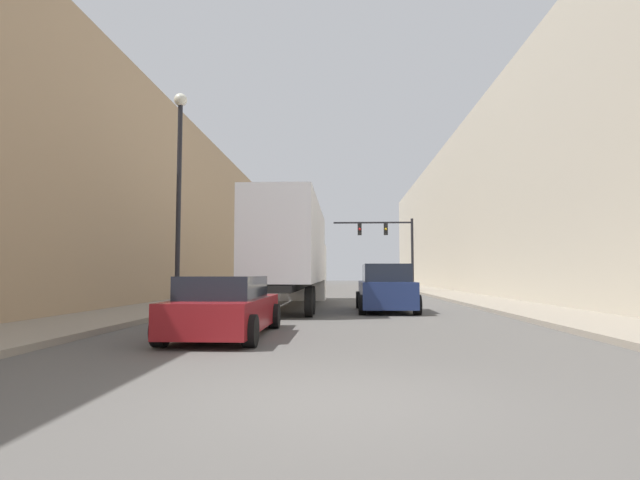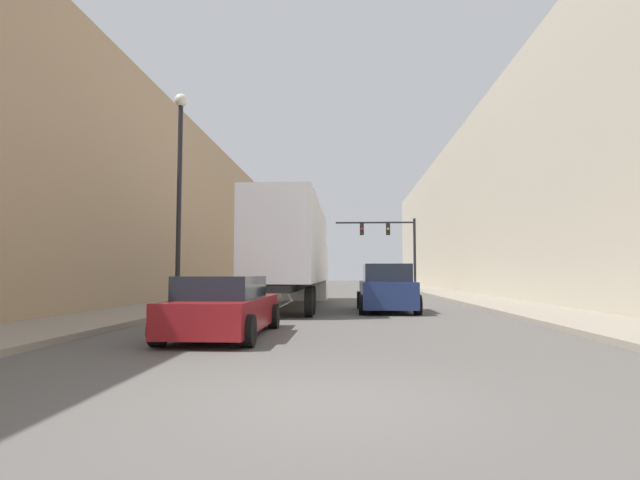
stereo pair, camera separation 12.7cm
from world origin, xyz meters
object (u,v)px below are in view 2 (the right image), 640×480
object	(u,v)px
semi_truck	(295,252)
suv_car	(386,289)
traffic_signal_gantry	(395,241)
street_lamp	(180,174)
sedan_car	(224,307)

from	to	relation	value
semi_truck	suv_car	distance (m)	5.01
suv_car	traffic_signal_gantry	size ratio (longest dim) A/B	0.75
semi_truck	street_lamp	xyz separation A→B (m)	(-3.38, -5.55, 2.40)
sedan_car	traffic_signal_gantry	bearing A→B (deg)	76.45
traffic_signal_gantry	semi_truck	bearing A→B (deg)	-110.24
semi_truck	traffic_signal_gantry	world-z (taller)	traffic_signal_gantry
semi_truck	sedan_car	world-z (taller)	semi_truck
traffic_signal_gantry	street_lamp	bearing A→B (deg)	-113.27
semi_truck	traffic_signal_gantry	distance (m)	17.27
suv_car	street_lamp	xyz separation A→B (m)	(-7.17, -2.68, 3.96)
suv_car	street_lamp	size ratio (longest dim) A/B	0.60
traffic_signal_gantry	street_lamp	distance (m)	23.63
sedan_car	traffic_signal_gantry	world-z (taller)	traffic_signal_gantry
sedan_car	traffic_signal_gantry	xyz separation A→B (m)	(6.46, 26.80, 3.27)
traffic_signal_gantry	street_lamp	size ratio (longest dim) A/B	0.80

